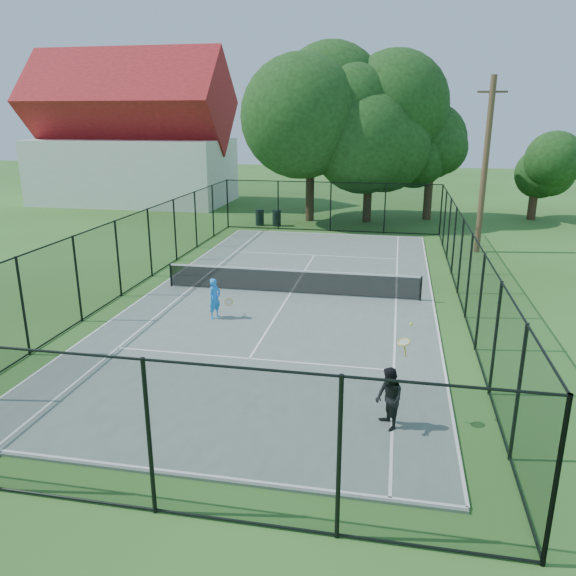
% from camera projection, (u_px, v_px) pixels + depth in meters
% --- Properties ---
extents(ground, '(120.00, 120.00, 0.00)m').
position_uv_depth(ground, '(291.00, 294.00, 22.21)').
color(ground, '#2E511C').
extents(tennis_court, '(11.00, 24.00, 0.06)m').
position_uv_depth(tennis_court, '(291.00, 294.00, 22.20)').
color(tennis_court, slate).
rests_on(tennis_court, ground).
extents(tennis_net, '(10.08, 0.08, 0.95)m').
position_uv_depth(tennis_net, '(291.00, 280.00, 22.04)').
color(tennis_net, black).
rests_on(tennis_net, tennis_court).
extents(fence, '(13.10, 26.10, 3.00)m').
position_uv_depth(fence, '(291.00, 258.00, 21.77)').
color(fence, black).
rests_on(fence, ground).
extents(tree_near_left, '(7.79, 7.79, 10.16)m').
position_uv_depth(tree_near_left, '(311.00, 124.00, 36.06)').
color(tree_near_left, '#332114').
rests_on(tree_near_left, ground).
extents(tree_near_mid, '(7.09, 7.09, 9.27)m').
position_uv_depth(tree_near_mid, '(370.00, 133.00, 35.94)').
color(tree_near_mid, '#332114').
rests_on(tree_near_mid, ground).
extents(tree_near_right, '(5.31, 5.31, 7.33)m').
position_uv_depth(tree_near_right, '(431.00, 149.00, 37.00)').
color(tree_near_right, '#332114').
rests_on(tree_near_right, ground).
extents(tree_far_right, '(4.18, 4.18, 5.53)m').
position_uv_depth(tree_far_right, '(537.00, 169.00, 37.28)').
color(tree_far_right, '#332114').
rests_on(tree_far_right, ground).
extents(building, '(15.30, 8.15, 11.87)m').
position_uv_depth(building, '(132.00, 140.00, 44.50)').
color(building, silver).
rests_on(building, ground).
extents(trash_bin_left, '(0.58, 0.58, 1.03)m').
position_uv_depth(trash_bin_left, '(260.00, 217.00, 36.11)').
color(trash_bin_left, black).
rests_on(trash_bin_left, ground).
extents(trash_bin_right, '(0.58, 0.58, 1.02)m').
position_uv_depth(trash_bin_right, '(277.00, 218.00, 35.90)').
color(trash_bin_right, black).
rests_on(trash_bin_right, ground).
extents(utility_pole, '(1.40, 0.30, 8.65)m').
position_uv_depth(utility_pole, '(485.00, 166.00, 27.88)').
color(utility_pole, '#4C3823').
rests_on(utility_pole, ground).
extents(player_blue, '(0.85, 0.61, 1.40)m').
position_uv_depth(player_blue, '(215.00, 298.00, 19.28)').
color(player_blue, '#1C8AF1').
rests_on(player_blue, tennis_court).
extents(player_black, '(0.83, 1.08, 2.32)m').
position_uv_depth(player_black, '(389.00, 398.00, 12.41)').
color(player_black, black).
rests_on(player_black, tennis_court).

